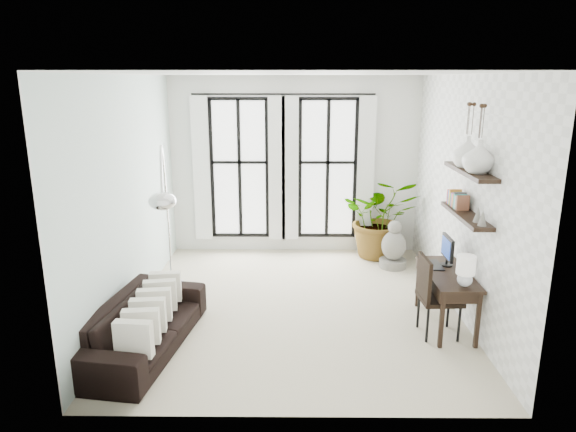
{
  "coord_description": "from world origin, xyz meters",
  "views": [
    {
      "loc": [
        -0.04,
        -6.75,
        3.13
      ],
      "look_at": [
        -0.1,
        0.3,
        1.25
      ],
      "focal_mm": 32.0,
      "sensor_mm": 36.0,
      "label": 1
    }
  ],
  "objects_px": {
    "arc_lamp": "(164,184)",
    "desk": "(449,277)",
    "desk_chair": "(433,291)",
    "plant": "(380,217)",
    "buddha": "(394,248)",
    "sofa": "(144,324)"
  },
  "relations": [
    {
      "from": "desk_chair",
      "to": "buddha",
      "type": "height_order",
      "value": "desk_chair"
    },
    {
      "from": "desk_chair",
      "to": "plant",
      "type": "bearing_deg",
      "value": 90.51
    },
    {
      "from": "plant",
      "to": "desk_chair",
      "type": "distance_m",
      "value": 2.98
    },
    {
      "from": "plant",
      "to": "desk_chair",
      "type": "xyz_separation_m",
      "value": [
        0.16,
        -2.97,
        -0.15
      ]
    },
    {
      "from": "desk",
      "to": "desk_chair",
      "type": "bearing_deg",
      "value": -142.22
    },
    {
      "from": "plant",
      "to": "buddha",
      "type": "distance_m",
      "value": 0.7
    },
    {
      "from": "desk",
      "to": "buddha",
      "type": "relative_size",
      "value": 1.53
    },
    {
      "from": "sofa",
      "to": "arc_lamp",
      "type": "height_order",
      "value": "arc_lamp"
    },
    {
      "from": "desk",
      "to": "sofa",
      "type": "bearing_deg",
      "value": -171.44
    },
    {
      "from": "arc_lamp",
      "to": "buddha",
      "type": "relative_size",
      "value": 2.83
    },
    {
      "from": "desk",
      "to": "desk_chair",
      "type": "relative_size",
      "value": 1.22
    },
    {
      "from": "desk",
      "to": "arc_lamp",
      "type": "height_order",
      "value": "arc_lamp"
    },
    {
      "from": "sofa",
      "to": "buddha",
      "type": "xyz_separation_m",
      "value": [
        3.49,
        2.78,
        0.03
      ]
    },
    {
      "from": "desk",
      "to": "arc_lamp",
      "type": "xyz_separation_m",
      "value": [
        -3.65,
        0.37,
        1.12
      ]
    },
    {
      "from": "desk_chair",
      "to": "sofa",
      "type": "bearing_deg",
      "value": -176.5
    },
    {
      "from": "plant",
      "to": "desk",
      "type": "distance_m",
      "value": 2.81
    },
    {
      "from": "plant",
      "to": "sofa",
      "type": "bearing_deg",
      "value": -134.97
    },
    {
      "from": "sofa",
      "to": "desk",
      "type": "distance_m",
      "value": 3.81
    },
    {
      "from": "arc_lamp",
      "to": "desk",
      "type": "bearing_deg",
      "value": -5.85
    },
    {
      "from": "plant",
      "to": "desk",
      "type": "relative_size",
      "value": 1.16
    },
    {
      "from": "buddha",
      "to": "desk_chair",
      "type": "bearing_deg",
      "value": -89.65
    },
    {
      "from": "desk",
      "to": "buddha",
      "type": "xyz_separation_m",
      "value": [
        -0.26,
        2.22,
        -0.36
      ]
    }
  ]
}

